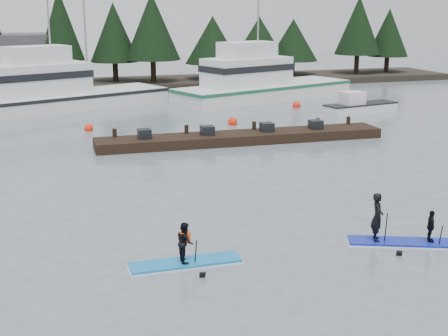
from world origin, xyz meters
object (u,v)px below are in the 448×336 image
object	(u,v)px
fishing_boat_medium	(260,91)
floating_dock	(242,138)
fishing_boat_large	(58,100)
paddleboard_solo	(185,252)
paddleboard_duo	(397,229)

from	to	relation	value
fishing_boat_medium	floating_dock	world-z (taller)	fishing_boat_medium
fishing_boat_large	floating_dock	size ratio (longest dim) A/B	1.00
floating_dock	paddleboard_solo	distance (m)	17.37
floating_dock	paddleboard_duo	world-z (taller)	paddleboard_duo
fishing_boat_large	fishing_boat_medium	xyz separation A→B (m)	(16.13, 0.04, -0.01)
floating_dock	fishing_boat_medium	bearing A→B (deg)	67.21
fishing_boat_large	paddleboard_duo	world-z (taller)	fishing_boat_large
fishing_boat_medium	floating_dock	bearing A→B (deg)	-134.28
fishing_boat_large	fishing_boat_medium	size ratio (longest dim) A/B	1.00
fishing_boat_medium	paddleboard_solo	world-z (taller)	fishing_boat_medium
floating_dock	paddleboard_solo	bearing A→B (deg)	-113.13
fishing_boat_medium	paddleboard_solo	bearing A→B (deg)	-134.46
fishing_boat_large	floating_dock	world-z (taller)	fishing_boat_large
fishing_boat_medium	floating_dock	distance (m)	16.80
fishing_boat_large	paddleboard_solo	world-z (taller)	fishing_boat_large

